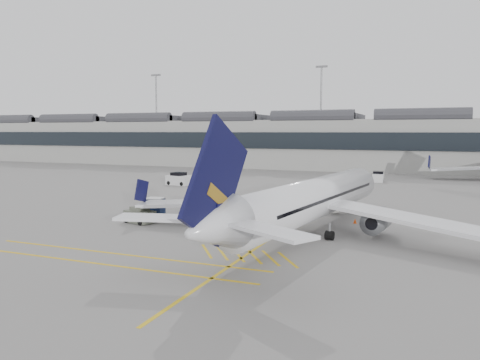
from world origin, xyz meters
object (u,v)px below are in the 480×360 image
at_px(belt_loader, 317,205).
at_px(pushback_tug, 140,216).
at_px(baggage_cart_a, 266,208).
at_px(ramp_agent_b, 215,207).
at_px(airliner_main, 311,200).
at_px(ramp_agent_a, 222,209).

relative_size(belt_loader, pushback_tug, 1.67).
distance_m(baggage_cart_a, ramp_agent_b, 5.16).
distance_m(airliner_main, pushback_tug, 16.07).
relative_size(airliner_main, ramp_agent_a, 21.23).
xyz_separation_m(airliner_main, ramp_agent_a, (-9.86, 3.72, -1.96)).
bearing_deg(baggage_cart_a, ramp_agent_a, -164.80).
relative_size(ramp_agent_a, ramp_agent_b, 0.97).
bearing_deg(ramp_agent_b, ramp_agent_a, 143.31).
bearing_deg(ramp_agent_b, airliner_main, 152.36).
xyz_separation_m(airliner_main, pushback_tug, (-15.85, -1.70, -2.10)).
height_order(airliner_main, pushback_tug, airliner_main).
height_order(baggage_cart_a, ramp_agent_b, ramp_agent_b).
bearing_deg(belt_loader, pushback_tug, -118.82).
relative_size(ramp_agent_b, pushback_tug, 0.55).
bearing_deg(belt_loader, airliner_main, -61.27).
relative_size(airliner_main, baggage_cart_a, 20.71).
distance_m(ramp_agent_a, ramp_agent_b, 1.21).
bearing_deg(baggage_cart_a, ramp_agent_b, -176.26).
distance_m(baggage_cart_a, pushback_tug, 12.39).
xyz_separation_m(baggage_cart_a, pushback_tug, (-9.92, -7.42, -0.15)).
relative_size(baggage_cart_a, ramp_agent_a, 1.02).
distance_m(airliner_main, ramp_agent_a, 10.72).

